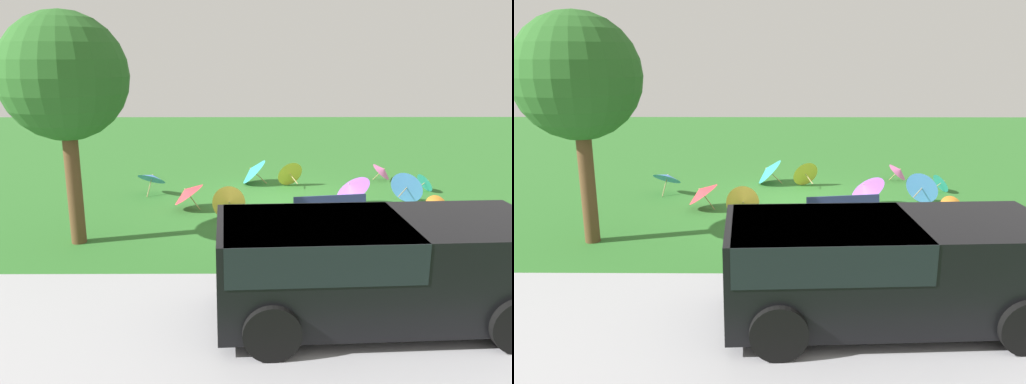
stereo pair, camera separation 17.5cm
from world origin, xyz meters
The scene contains 15 objects.
ground centered at (0.00, 0.00, 0.00)m, with size 40.00×40.00×0.00m, color #2D6B28.
road_strip centered at (0.00, 6.37, 0.00)m, with size 40.00×3.73×0.01m, color #9E9EA3.
van_dark centered at (-0.67, 6.15, 0.91)m, with size 4.70×2.33×1.53m.
park_bench centered at (-0.68, 2.35, 0.47)m, with size 1.66×0.73×0.90m.
shade_tree centered at (4.60, 2.86, 3.37)m, with size 2.49×2.49×4.65m.
parasol_teal_0 centered at (0.97, -2.19, 0.43)m, with size 0.86×0.98×0.83m.
parasol_teal_1 centered at (-4.03, -1.27, 0.29)m, with size 0.68×0.70×0.58m.
parasol_yellow_0 centered at (1.52, 1.27, 0.40)m, with size 0.85×0.75×0.81m.
parasol_pink_0 centered at (-3.10, -2.61, 0.33)m, with size 0.80×0.84×0.60m.
parasol_blue_0 centered at (3.78, -0.96, 0.50)m, with size 1.03×1.01×0.75m.
parasol_yellow_1 centered at (-0.13, -2.00, 0.40)m, with size 0.91×0.88×0.79m.
parasol_blue_1 centered at (-3.15, -0.12, 0.45)m, with size 0.97×0.91×0.90m.
parasol_purple_0 centered at (-1.55, 0.38, 0.56)m, with size 1.16×1.20×0.93m.
parasol_orange_0 centered at (-3.50, 1.18, 0.28)m, with size 0.64×0.62×0.56m.
parasol_red_0 centered at (2.62, 0.52, 0.47)m, with size 0.85×0.90×0.79m.
Camera 1 is at (0.95, 13.03, 3.78)m, focal length 36.04 mm.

